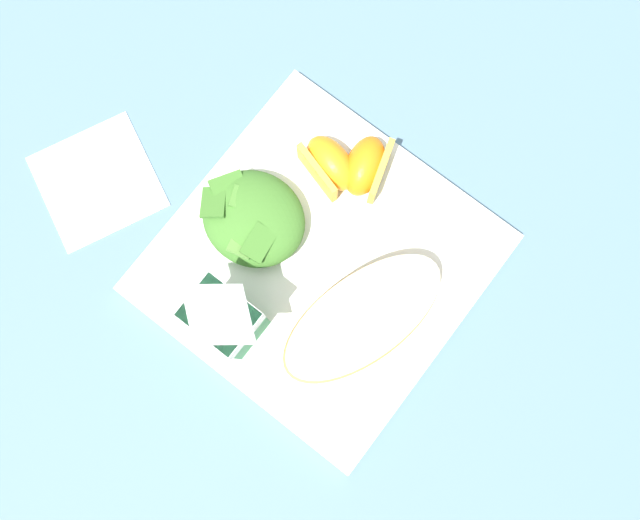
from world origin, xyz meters
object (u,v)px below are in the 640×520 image
Objects in this scene: cheesy_pizza_bread at (363,318)px; orange_wedge_middle at (329,164)px; green_salad_pile at (253,218)px; paper_napkin at (97,181)px; white_plate at (320,263)px; milk_carton at (224,317)px; orange_wedge_front at (366,167)px.

cheesy_pizza_bread is 2.75× the size of orange_wedge_middle.
paper_napkin is (0.16, 0.06, -0.03)m from green_salad_pile.
milk_carton is (0.03, 0.10, 0.07)m from white_plate.
cheesy_pizza_bread is at bearing 175.18° from green_salad_pile.
cheesy_pizza_bread is 0.14m from orange_wedge_front.
green_salad_pile reaches higher than cheesy_pizza_bread.
green_salad_pile is at bearing -4.82° from cheesy_pizza_bread.
green_salad_pile is 1.52× the size of orange_wedge_middle.
cheesy_pizza_bread is 0.14m from green_salad_pile.
white_plate is at bearing -16.97° from cheesy_pizza_bread.
milk_carton is at bearing 96.31° from orange_wedge_middle.
white_plate is at bearing 101.07° from orange_wedge_front.
milk_carton is at bearing 73.03° from white_plate.
white_plate is 0.07m from cheesy_pizza_bread.
cheesy_pizza_bread is at bearing 163.03° from white_plate.
white_plate is at bearing -163.05° from paper_napkin.
white_plate is 0.10m from orange_wedge_front.
orange_wedge_front is (-0.01, -0.19, -0.04)m from milk_carton.
orange_wedge_middle reaches higher than paper_napkin.
cheesy_pizza_bread reaches higher than white_plate.
green_salad_pile reaches higher than white_plate.
cheesy_pizza_bread is 1.80× the size of green_salad_pile.
orange_wedge_front is (-0.05, -0.10, -0.00)m from green_salad_pile.
orange_wedge_front is at bearing -93.06° from milk_carton.
cheesy_pizza_bread is (-0.06, 0.02, 0.03)m from white_plate.
milk_carton is 0.21m from paper_napkin.
green_salad_pile is (0.07, 0.01, 0.03)m from white_plate.
cheesy_pizza_bread is at bearing -140.87° from milk_carton.
milk_carton is 0.18m from orange_wedge_middle.
green_salad_pile is 0.11m from milk_carton.
green_salad_pile is at bearing -158.46° from paper_napkin.
milk_carton is 0.20m from orange_wedge_front.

